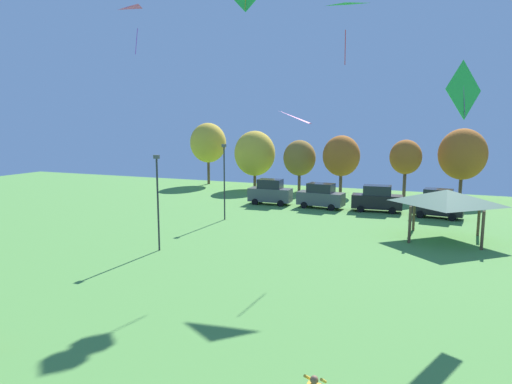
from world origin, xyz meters
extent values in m
sphere|color=brown|center=(2.43, 12.39, 1.56)|extent=(0.22, 0.22, 0.22)
cylinder|color=gold|center=(2.21, 12.49, 1.53)|extent=(0.08, 0.49, 0.38)
cylinder|color=gold|center=(2.65, 12.49, 1.53)|extent=(0.08, 0.49, 0.38)
pyramid|color=green|center=(-1.68, 34.12, 15.59)|extent=(2.58, 1.95, 0.29)
cylinder|color=red|center=(-1.79, 34.94, 13.57)|extent=(0.10, 0.39, 2.37)
pyramid|color=#E54C93|center=(-0.29, 16.89, 8.05)|extent=(1.54, 1.99, 0.49)
cube|color=green|center=(5.92, 27.84, 9.93)|extent=(1.75, 2.54, 3.05)
cylinder|color=purple|center=(5.92, 27.82, 9.93)|extent=(0.30, 0.19, 2.76)
pyramid|color=#E54C93|center=(-21.57, 38.48, 17.99)|extent=(2.78, 2.33, 0.18)
cylinder|color=purple|center=(-21.83, 37.69, 15.77)|extent=(0.17, 0.38, 2.36)
cube|color=#4C5156|center=(-11.23, 44.85, 0.99)|extent=(4.46, 1.97, 1.34)
cube|color=#1E232D|center=(-11.23, 44.85, 2.13)|extent=(2.49, 1.72, 0.94)
cylinder|color=black|center=(-9.82, 44.05, 0.32)|extent=(0.65, 0.25, 0.64)
cylinder|color=black|center=(-9.92, 45.79, 0.32)|extent=(0.65, 0.25, 0.64)
cylinder|color=black|center=(-12.53, 43.91, 0.32)|extent=(0.65, 0.25, 0.64)
cylinder|color=black|center=(-12.63, 45.64, 0.32)|extent=(0.65, 0.25, 0.64)
cube|color=#4C5156|center=(-5.87, 44.74, 0.95)|extent=(4.64, 2.17, 1.26)
cube|color=#1E232D|center=(-5.87, 44.74, 2.02)|extent=(2.61, 1.84, 0.88)
cylinder|color=black|center=(-4.56, 43.74, 0.32)|extent=(0.66, 0.28, 0.64)
cylinder|color=black|center=(-4.40, 45.50, 0.32)|extent=(0.66, 0.28, 0.64)
cylinder|color=black|center=(-7.34, 43.99, 0.32)|extent=(0.66, 0.28, 0.64)
cylinder|color=black|center=(-7.18, 45.75, 0.32)|extent=(0.66, 0.28, 0.64)
cube|color=black|center=(-0.52, 45.06, 0.96)|extent=(4.75, 2.17, 1.28)
cube|color=#1E232D|center=(-0.52, 45.06, 2.04)|extent=(2.68, 1.83, 0.89)
cylinder|color=black|center=(0.98, 44.33, 0.32)|extent=(0.66, 0.28, 0.64)
cylinder|color=black|center=(0.81, 46.06, 0.32)|extent=(0.66, 0.28, 0.64)
cylinder|color=black|center=(-1.86, 44.06, 0.32)|extent=(0.66, 0.28, 0.64)
cylinder|color=black|center=(-2.03, 45.78, 0.32)|extent=(0.66, 0.28, 0.64)
cube|color=black|center=(4.83, 44.13, 0.98)|extent=(4.40, 2.14, 1.32)
cube|color=#1E232D|center=(4.83, 44.13, 2.10)|extent=(2.48, 1.81, 0.92)
cylinder|color=black|center=(6.05, 43.14, 0.32)|extent=(0.66, 0.29, 0.64)
cylinder|color=black|center=(6.23, 44.84, 0.32)|extent=(0.66, 0.29, 0.64)
cylinder|color=black|center=(3.43, 43.42, 0.32)|extent=(0.66, 0.29, 0.64)
cylinder|color=black|center=(3.61, 45.11, 0.32)|extent=(0.66, 0.29, 0.64)
cylinder|color=brown|center=(3.22, 34.13, 1.30)|extent=(0.20, 0.20, 2.60)
cylinder|color=brown|center=(7.76, 34.13, 1.30)|extent=(0.20, 0.20, 2.60)
cylinder|color=brown|center=(3.22, 38.28, 1.30)|extent=(0.20, 0.20, 2.60)
cylinder|color=brown|center=(7.76, 38.28, 1.30)|extent=(0.20, 0.20, 2.60)
pyramid|color=#3D604C|center=(5.49, 36.21, 3.10)|extent=(5.87, 5.37, 1.00)
cylinder|color=#2D2D33|center=(-11.74, 25.87, 3.01)|extent=(0.12, 0.12, 6.01)
cube|color=#4C4C51|center=(-11.74, 25.87, 6.13)|extent=(0.36, 0.20, 0.24)
cylinder|color=#2D2D33|center=(-12.13, 36.19, 3.14)|extent=(0.12, 0.12, 6.27)
cube|color=#4C4C51|center=(-12.13, 36.19, 6.39)|extent=(0.36, 0.20, 0.24)
cylinder|color=brown|center=(-24.83, 56.66, 1.91)|extent=(0.36, 0.36, 3.82)
ellipsoid|color=gold|center=(-24.83, 56.66, 5.66)|extent=(4.89, 4.89, 5.38)
cylinder|color=brown|center=(-17.20, 54.94, 1.28)|extent=(0.36, 0.36, 2.57)
ellipsoid|color=gold|center=(-17.20, 54.94, 4.51)|extent=(5.18, 5.18, 5.69)
cylinder|color=brown|center=(-11.27, 54.95, 1.30)|extent=(0.36, 0.36, 2.61)
ellipsoid|color=olive|center=(-11.27, 54.95, 4.09)|extent=(3.95, 3.95, 4.35)
cylinder|color=brown|center=(-5.99, 54.26, 1.46)|extent=(0.36, 0.36, 2.93)
ellipsoid|color=#BC6623|center=(-5.99, 54.26, 4.54)|extent=(4.29, 4.29, 4.72)
cylinder|color=brown|center=(1.15, 54.20, 1.66)|extent=(0.36, 0.36, 3.31)
ellipsoid|color=#BC6623|center=(1.15, 54.20, 4.60)|extent=(3.45, 3.45, 3.80)
cylinder|color=brown|center=(6.89, 55.93, 1.53)|extent=(0.36, 0.36, 3.06)
ellipsoid|color=#BC6623|center=(6.89, 55.93, 4.95)|extent=(5.05, 5.05, 5.56)
camera|label=1|loc=(5.30, 1.57, 8.20)|focal=32.00mm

